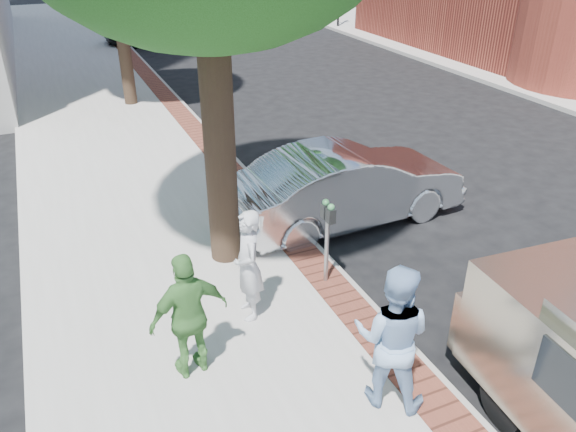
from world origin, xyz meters
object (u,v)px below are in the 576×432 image
parking_meter (328,225)px  person_green (189,316)px  person_gray (248,266)px  bg_car (153,27)px  person_officer (392,337)px  sedan_silver (348,185)px

parking_meter → person_green: 2.81m
person_gray → bg_car: size_ratio=0.38×
person_gray → bg_car: 22.09m
person_green → person_officer: bearing=136.5°
person_officer → bg_car: 24.24m
sedan_silver → person_gray: bearing=124.9°
person_green → sedan_silver: (4.04, 3.10, -0.26)m
person_officer → bg_car: (2.21, 24.14, -0.34)m
person_gray → bg_car: (3.19, 21.86, -0.24)m
parking_meter → person_gray: (-1.46, -0.32, -0.18)m
person_green → sedan_silver: 5.10m
person_green → bg_car: person_green is taller
sedan_silver → bg_car: size_ratio=1.04×
parking_meter → person_gray: bearing=-167.6°
sedan_silver → bg_car: bearing=-3.5°
person_gray → person_green: size_ratio=0.97×
person_gray → person_officer: size_ratio=0.90×
person_green → bg_car: (4.29, 22.69, -0.27)m
parking_meter → sedan_silver: (1.47, 1.95, -0.42)m
person_officer → sedan_silver: bearing=-71.7°
person_green → sedan_silver: size_ratio=0.38×
person_gray → sedan_silver: size_ratio=0.37×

